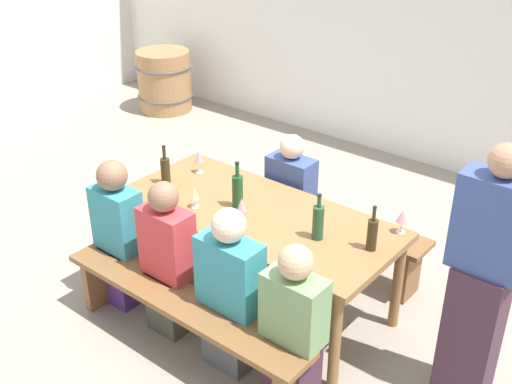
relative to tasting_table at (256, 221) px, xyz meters
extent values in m
plane|color=gray|center=(0.00, 0.00, -0.67)|extent=(24.00, 24.00, 0.00)
cube|color=silver|center=(0.00, 3.09, 0.93)|extent=(14.00, 0.20, 3.20)
cube|color=olive|center=(0.00, 0.00, 0.05)|extent=(1.99, 0.89, 0.05)
cylinder|color=olive|center=(-0.92, -0.39, -0.32)|extent=(0.07, 0.07, 0.70)
cylinder|color=olive|center=(0.92, -0.39, -0.32)|extent=(0.07, 0.07, 0.70)
cylinder|color=olive|center=(-0.92, 0.39, -0.32)|extent=(0.07, 0.07, 0.70)
cylinder|color=olive|center=(0.92, 0.39, -0.32)|extent=(0.07, 0.07, 0.70)
cube|color=brown|center=(0.00, -0.75, -0.24)|extent=(1.89, 0.30, 0.04)
cube|color=brown|center=(-0.85, -0.75, -0.47)|extent=(0.06, 0.24, 0.41)
cube|color=brown|center=(0.00, 0.75, -0.24)|extent=(1.89, 0.30, 0.04)
cube|color=brown|center=(-0.85, 0.75, -0.47)|extent=(0.06, 0.24, 0.41)
cube|color=brown|center=(0.85, 0.75, -0.47)|extent=(0.06, 0.24, 0.41)
cylinder|color=#234C2D|center=(0.52, -0.02, 0.19)|extent=(0.07, 0.07, 0.23)
cylinder|color=#234C2D|center=(0.52, -0.02, 0.34)|extent=(0.03, 0.03, 0.08)
cylinder|color=black|center=(0.52, -0.02, 0.39)|extent=(0.03, 0.03, 0.01)
cylinder|color=#194723|center=(-0.14, -0.03, 0.19)|extent=(0.08, 0.08, 0.24)
cylinder|color=#194723|center=(-0.14, -0.03, 0.36)|extent=(0.03, 0.03, 0.10)
cylinder|color=black|center=(-0.14, -0.03, 0.41)|extent=(0.03, 0.03, 0.01)
cylinder|color=#332814|center=(0.85, 0.08, 0.18)|extent=(0.07, 0.07, 0.20)
cylinder|color=#332814|center=(0.85, 0.08, 0.32)|extent=(0.02, 0.02, 0.09)
cylinder|color=black|center=(0.85, 0.08, 0.37)|extent=(0.03, 0.03, 0.01)
cylinder|color=#332814|center=(-0.78, -0.10, 0.18)|extent=(0.07, 0.07, 0.20)
cylinder|color=#332814|center=(-0.78, -0.10, 0.32)|extent=(0.02, 0.02, 0.09)
cylinder|color=black|center=(-0.78, -0.10, 0.38)|extent=(0.03, 0.03, 0.01)
cylinder|color=silver|center=(-0.72, 0.20, 0.08)|extent=(0.06, 0.06, 0.01)
cylinder|color=silver|center=(-0.72, 0.20, 0.12)|extent=(0.01, 0.01, 0.08)
cone|color=#D18C93|center=(-0.72, 0.20, 0.21)|extent=(0.06, 0.06, 0.10)
cylinder|color=silver|center=(0.90, 0.37, 0.08)|extent=(0.06, 0.06, 0.01)
cylinder|color=silver|center=(0.90, 0.37, 0.12)|extent=(0.01, 0.01, 0.07)
cone|color=#D18C93|center=(0.90, 0.37, 0.20)|extent=(0.08, 0.08, 0.09)
cylinder|color=silver|center=(0.00, -0.15, 0.08)|extent=(0.06, 0.06, 0.01)
cylinder|color=silver|center=(0.00, -0.15, 0.11)|extent=(0.01, 0.01, 0.07)
cone|color=#D18C93|center=(0.00, -0.15, 0.19)|extent=(0.07, 0.07, 0.09)
cylinder|color=silver|center=(-0.37, -0.22, 0.08)|extent=(0.06, 0.06, 0.01)
cylinder|color=silver|center=(-0.37, -0.22, 0.11)|extent=(0.01, 0.01, 0.06)
cone|color=beige|center=(-0.37, -0.22, 0.18)|extent=(0.06, 0.06, 0.07)
cube|color=#4A296C|center=(-0.75, -0.60, -0.45)|extent=(0.26, 0.24, 0.45)
cube|color=teal|center=(-0.75, -0.60, 0.01)|extent=(0.35, 0.20, 0.46)
sphere|color=#846047|center=(-0.75, -0.60, 0.34)|extent=(0.21, 0.21, 0.21)
cube|color=#404237|center=(-0.26, -0.60, -0.45)|extent=(0.26, 0.24, 0.45)
cube|color=#C6383D|center=(-0.26, -0.60, 0.01)|extent=(0.35, 0.20, 0.48)
sphere|color=#846047|center=(-0.26, -0.60, 0.35)|extent=(0.20, 0.20, 0.20)
cube|color=#4E4F52|center=(0.28, -0.60, -0.45)|extent=(0.31, 0.24, 0.45)
cube|color=teal|center=(0.28, -0.60, 0.01)|extent=(0.41, 0.20, 0.47)
sphere|color=beige|center=(0.28, -0.60, 0.35)|extent=(0.21, 0.21, 0.21)
cube|color=#44263B|center=(0.76, -0.60, -0.45)|extent=(0.27, 0.24, 0.45)
cube|color=#729966|center=(0.76, -0.60, -0.01)|extent=(0.36, 0.20, 0.42)
sphere|color=tan|center=(0.76, -0.60, 0.30)|extent=(0.20, 0.20, 0.20)
cube|color=#453C58|center=(-0.14, 0.60, -0.45)|extent=(0.27, 0.24, 0.45)
cube|color=#384C8C|center=(-0.14, 0.60, 0.00)|extent=(0.36, 0.20, 0.45)
sphere|color=beige|center=(-0.14, 0.60, 0.32)|extent=(0.19, 0.19, 0.19)
cube|color=#402938|center=(1.54, 0.08, -0.22)|extent=(0.30, 0.24, 0.90)
cube|color=#384C8C|center=(1.54, 0.08, 0.51)|extent=(0.40, 0.20, 0.56)
sphere|color=#A87A5B|center=(1.54, 0.08, 0.88)|extent=(0.18, 0.18, 0.18)
cylinder|color=#9E7247|center=(-3.47, 2.40, -0.29)|extent=(0.68, 0.68, 0.77)
torus|color=#4C4C51|center=(-3.47, 2.40, -0.10)|extent=(0.71, 0.71, 0.02)
torus|color=#4C4C51|center=(-3.47, 2.40, -0.48)|extent=(0.71, 0.71, 0.02)
camera|label=1|loc=(2.36, -2.90, 2.19)|focal=44.09mm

